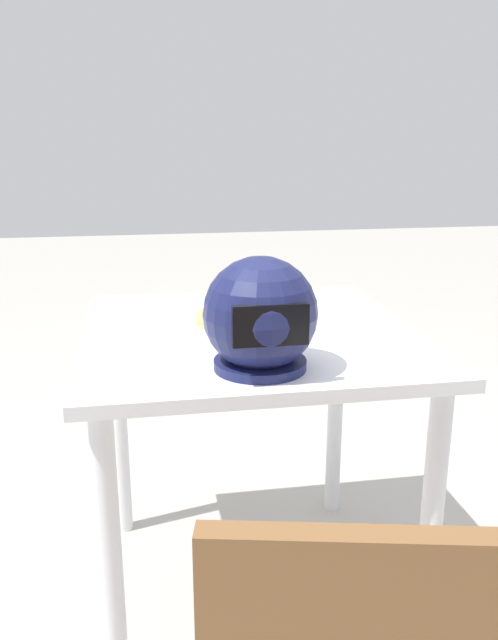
# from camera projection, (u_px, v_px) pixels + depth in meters

# --- Properties ---
(ground_plane) EXTENTS (14.00, 14.00, 0.00)m
(ground_plane) POSITION_uv_depth(u_px,v_px,m) (249.00, 588.00, 1.83)
(ground_plane) COLOR #B2ADA3
(dining_table) EXTENTS (0.83, 0.84, 0.78)m
(dining_table) POSITION_uv_depth(u_px,v_px,m) (249.00, 373.00, 1.65)
(dining_table) COLOR white
(dining_table) RESTS_ON ground
(pizza_plate) EXTENTS (0.31, 0.31, 0.01)m
(pizza_plate) POSITION_uv_depth(u_px,v_px,m) (249.00, 323.00, 1.66)
(pizza_plate) COLOR white
(pizza_plate) RESTS_ON dining_table
(pizza) EXTENTS (0.27, 0.27, 0.05)m
(pizza) POSITION_uv_depth(u_px,v_px,m) (250.00, 316.00, 1.65)
(pizza) COLOR tan
(pizza) RESTS_ON pizza_plate
(motorcycle_helmet) EXTENTS (0.24, 0.24, 0.24)m
(motorcycle_helmet) POSITION_uv_depth(u_px,v_px,m) (260.00, 317.00, 1.32)
(motorcycle_helmet) COLOR #191E4C
(motorcycle_helmet) RESTS_ON dining_table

